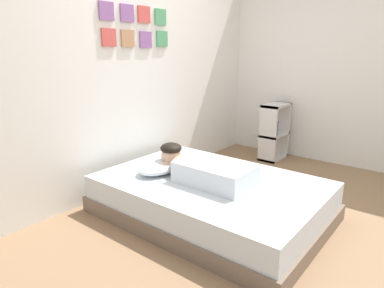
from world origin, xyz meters
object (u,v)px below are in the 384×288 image
object	(u,v)px
bed	(211,198)
pillow	(162,166)
person_lying	(202,168)
coffee_cup	(192,165)
cell_phone	(219,178)
bookshelf	(274,132)

from	to	relation	value
bed	pillow	distance (m)	0.54
person_lying	coffee_cup	size ratio (longest dim) A/B	7.36
cell_phone	bookshelf	size ratio (longest dim) A/B	0.19
bed	bookshelf	xyz separation A→B (m)	(1.88, 0.29, 0.21)
pillow	bed	bearing A→B (deg)	-75.23
bed	cell_phone	bearing A→B (deg)	-32.45
bed	person_lying	size ratio (longest dim) A/B	2.11
bed	coffee_cup	bearing A→B (deg)	70.85
person_lying	bed	bearing A→B (deg)	-49.51
pillow	coffee_cup	xyz separation A→B (m)	(0.23, -0.18, -0.02)
bed	bookshelf	distance (m)	1.91
bed	person_lying	distance (m)	0.29
bed	bookshelf	size ratio (longest dim) A/B	2.59
pillow	cell_phone	xyz separation A→B (m)	(0.19, -0.52, -0.05)
cell_phone	bookshelf	bearing A→B (deg)	10.53
pillow	person_lying	size ratio (longest dim) A/B	0.57
bed	pillow	xyz separation A→B (m)	(-0.13, 0.48, 0.23)
pillow	coffee_cup	distance (m)	0.29
pillow	coffee_cup	size ratio (longest dim) A/B	4.16
pillow	bookshelf	size ratio (longest dim) A/B	0.69
person_lying	coffee_cup	xyz separation A→B (m)	(0.15, 0.24, -0.07)
bed	coffee_cup	world-z (taller)	coffee_cup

